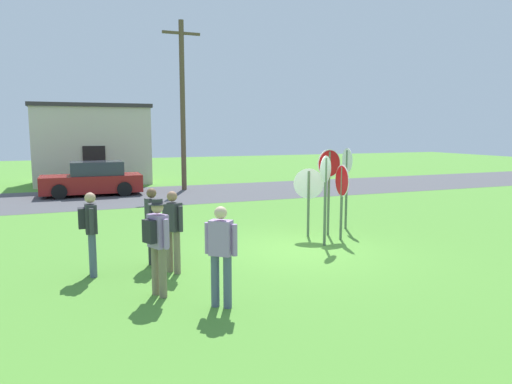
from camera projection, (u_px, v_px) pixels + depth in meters
The scene contains 15 objects.
ground_plane at pixel (297, 249), 11.66m from camera, with size 80.00×80.00×0.00m, color #518E33.
street_asphalt at pixel (190, 194), 21.83m from camera, with size 60.00×6.40×0.01m, color #4C4C51.
building_background at pixel (92, 144), 25.95m from camera, with size 6.07×4.00×4.28m.
utility_pole at pixel (183, 103), 22.70m from camera, with size 1.80×0.24×8.03m.
parked_car_on_street at pixel (93, 180), 21.26m from camera, with size 4.32×2.06×1.51m.
stop_sign_tallest at pixel (342, 189), 12.54m from camera, with size 0.14×0.84×2.01m.
stop_sign_rear_right at pixel (329, 177), 13.05m from camera, with size 0.77×0.13×2.39m.
stop_sign_center_cluster at pixel (325, 186), 11.85m from camera, with size 0.54×0.41×2.28m.
stop_sign_leaning_right at pixel (347, 174), 13.91m from camera, with size 0.13×0.72×2.39m.
stop_sign_leaning_left at pixel (309, 191), 12.91m from camera, with size 0.74×0.38×1.88m.
person_with_sunhat at pixel (157, 240), 8.25m from camera, with size 0.45×0.53×1.74m.
person_near_signs at pixel (173, 227), 9.64m from camera, with size 0.37×0.50×1.69m.
person_in_blue at pixel (90, 228), 9.42m from camera, with size 0.35×0.57×1.69m.
person_holding_notes at pixel (152, 222), 10.13m from camera, with size 0.26×0.57×1.69m.
person_in_dark_shirt at pixel (221, 251), 7.75m from camera, with size 0.46×0.40×1.69m.
Camera 1 is at (-5.14, -10.20, 2.92)m, focal length 33.30 mm.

